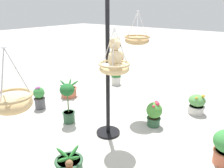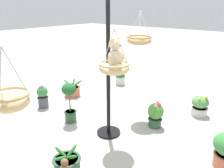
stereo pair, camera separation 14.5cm
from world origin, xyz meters
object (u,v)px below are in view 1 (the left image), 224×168
hanging_basket_with_teddy (114,68)px  potted_plant_broad_leaf (116,72)px  teddy_bear (116,55)px  potted_plant_conical_shrub (68,101)px  display_pole_central (108,95)px  potted_plant_bushy_green (197,104)px  potted_plant_fern_front (39,97)px  hanging_basket_right_low (12,102)px  potted_plant_small_succulent (69,91)px  hanging_basket_left_high (137,40)px  potted_plant_flowering_red (154,113)px  potted_plant_tall_leafy (69,165)px

hanging_basket_with_teddy → potted_plant_broad_leaf: size_ratio=0.93×
teddy_bear → potted_plant_conical_shrub: size_ratio=0.57×
hanging_basket_with_teddy → teddy_bear: hanging_basket_with_teddy is taller
hanging_basket_with_teddy → potted_plant_broad_leaf: bearing=-144.6°
display_pole_central → potted_plant_bushy_green: bearing=150.5°
potted_plant_fern_front → hanging_basket_right_low: bearing=49.9°
hanging_basket_with_teddy → potted_plant_small_succulent: 2.69m
hanging_basket_left_high → potted_plant_conical_shrub: hanging_basket_left_high is taller
potted_plant_flowering_red → potted_plant_conical_shrub: bearing=-57.5°
potted_plant_conical_shrub → potted_plant_broad_leaf: 2.57m
potted_plant_fern_front → potted_plant_flowering_red: size_ratio=1.05×
hanging_basket_right_low → potted_plant_broad_leaf: 4.46m
teddy_bear → potted_plant_tall_leafy: size_ratio=1.08×
hanging_basket_left_high → potted_plant_flowering_red: bearing=68.5°
display_pole_central → potted_plant_broad_leaf: size_ratio=3.22×
hanging_basket_with_teddy → potted_plant_flowering_red: (-0.93, 0.30, -1.09)m
hanging_basket_left_high → potted_plant_fern_front: hanging_basket_left_high is taller
display_pole_central → potted_plant_flowering_red: display_pole_central is taller
hanging_basket_with_teddy → potted_plant_fern_front: hanging_basket_with_teddy is taller
hanging_basket_right_low → potted_plant_broad_leaf: bearing=-159.4°
potted_plant_tall_leafy → potted_plant_bushy_green: size_ratio=0.92×
potted_plant_broad_leaf → potted_plant_tall_leafy: bearing=26.4°
hanging_basket_with_teddy → potted_plant_small_succulent: (-0.96, -2.21, -1.20)m
teddy_bear → potted_plant_fern_front: teddy_bear is taller
hanging_basket_with_teddy → potted_plant_conical_shrub: hanging_basket_with_teddy is taller
hanging_basket_with_teddy → potted_plant_flowering_red: bearing=162.3°
teddy_bear → potted_plant_small_succulent: teddy_bear is taller
potted_plant_broad_leaf → potted_plant_bushy_green: bearing=79.1°
potted_plant_flowering_red → potted_plant_bushy_green: 1.18m
potted_plant_tall_leafy → hanging_basket_right_low: bearing=-20.6°
hanging_basket_right_low → potted_plant_conical_shrub: hanging_basket_right_low is taller
display_pole_central → potted_plant_broad_leaf: display_pole_central is taller
potted_plant_tall_leafy → potted_plant_conical_shrub: size_ratio=0.53×
hanging_basket_left_high → potted_plant_tall_leafy: 2.67m
display_pole_central → hanging_basket_with_teddy: 0.64m
hanging_basket_right_low → potted_plant_flowering_red: (-2.53, 0.53, -1.00)m
hanging_basket_right_low → potted_plant_conical_shrub: (-1.60, -0.92, -0.79)m
hanging_basket_with_teddy → teddy_bear: 0.21m
potted_plant_fern_front → potted_plant_tall_leafy: bearing=63.3°
potted_plant_tall_leafy → potted_plant_small_succulent: 2.96m
teddy_bear → potted_plant_broad_leaf: teddy_bear is taller
teddy_bear → potted_plant_bushy_green: 2.53m
hanging_basket_right_low → potted_plant_conical_shrub: size_ratio=0.88×
potted_plant_bushy_green → potted_plant_conical_shrub: 2.80m
hanging_basket_with_teddy → potted_plant_bushy_green: 2.43m
hanging_basket_left_high → hanging_basket_right_low: 2.79m
hanging_basket_right_low → potted_plant_tall_leafy: bearing=159.4°
potted_plant_flowering_red → potted_plant_conical_shrub: (0.93, -1.45, 0.20)m
hanging_basket_with_teddy → potted_plant_fern_front: bearing=-91.4°
hanging_basket_with_teddy → hanging_basket_left_high: hanging_basket_left_high is taller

